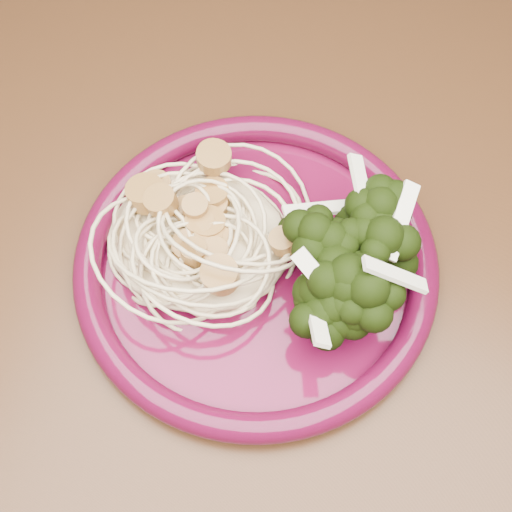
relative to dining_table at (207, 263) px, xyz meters
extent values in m
plane|color=brown|center=(0.00, 0.00, -0.65)|extent=(3.50, 3.50, 0.00)
cube|color=#472814|center=(0.00, 0.00, 0.08)|extent=(1.20, 0.80, 0.04)
cylinder|color=#530928|center=(0.06, -0.04, 0.10)|extent=(0.27, 0.27, 0.01)
torus|color=#530626|center=(0.06, -0.04, 0.11)|extent=(0.27, 0.27, 0.02)
ellipsoid|color=beige|center=(0.02, -0.04, 0.12)|extent=(0.14, 0.13, 0.03)
ellipsoid|color=black|center=(0.12, -0.04, 0.13)|extent=(0.11, 0.16, 0.06)
camera|label=1|loc=(0.15, -0.26, 0.56)|focal=50.00mm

